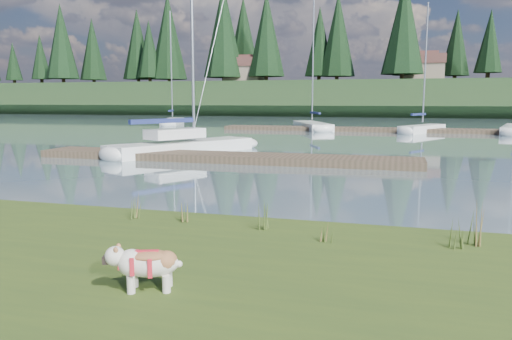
% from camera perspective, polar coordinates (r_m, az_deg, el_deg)
% --- Properties ---
extents(ground, '(200.00, 200.00, 0.00)m').
position_cam_1_polar(ground, '(40.36, 11.80, 4.35)').
color(ground, slate).
rests_on(ground, ground).
extents(bank, '(60.00, 9.00, 0.35)m').
position_cam_1_polar(bank, '(5.66, -18.90, -16.74)').
color(bank, '#384C19').
rests_on(bank, ground).
extents(ridge, '(200.00, 20.00, 5.00)m').
position_cam_1_polar(ridge, '(83.22, 14.15, 7.84)').
color(ridge, '#1D3319').
rests_on(ridge, ground).
extents(bulldog, '(0.88, 0.54, 0.52)m').
position_cam_1_polar(bulldog, '(5.89, -12.35, -10.28)').
color(bulldog, silver).
rests_on(bulldog, bank).
extents(sailboat_main, '(5.44, 8.23, 12.19)m').
position_cam_1_polar(sailboat_main, '(23.87, -7.19, 3.01)').
color(sailboat_main, white).
rests_on(sailboat_main, ground).
extents(dock_near, '(16.00, 2.00, 0.30)m').
position_cam_1_polar(dock_near, '(20.55, -4.02, 1.48)').
color(dock_near, '#4C3D2C').
rests_on(dock_near, ground).
extents(dock_far, '(26.00, 2.20, 0.30)m').
position_cam_1_polar(dock_far, '(40.25, 14.65, 4.46)').
color(dock_far, '#4C3D2C').
rests_on(dock_far, ground).
extents(sailboat_bg_0, '(3.79, 7.79, 11.20)m').
position_cam_1_polar(sailboat_bg_0, '(51.79, -9.42, 5.56)').
color(sailboat_bg_0, white).
rests_on(sailboat_bg_0, ground).
extents(sailboat_bg_1, '(5.01, 8.75, 12.99)m').
position_cam_1_polar(sailboat_bg_1, '(43.40, 6.18, 5.16)').
color(sailboat_bg_1, white).
rests_on(sailboat_bg_1, ground).
extents(sailboat_bg_2, '(3.99, 6.19, 9.69)m').
position_cam_1_polar(sailboat_bg_2, '(40.51, 18.80, 4.58)').
color(sailboat_bg_2, white).
rests_on(sailboat_bg_2, ground).
extents(weed_0, '(0.17, 0.14, 0.49)m').
position_cam_1_polar(weed_0, '(8.98, -8.00, -4.57)').
color(weed_0, '#475B23').
rests_on(weed_0, bank).
extents(weed_1, '(0.17, 0.14, 0.54)m').
position_cam_1_polar(weed_1, '(8.33, 0.84, -5.34)').
color(weed_1, '#475B23').
rests_on(weed_1, bank).
extents(weed_2, '(0.17, 0.14, 0.68)m').
position_cam_1_polar(weed_2, '(8.12, 23.81, -5.97)').
color(weed_2, '#475B23').
rests_on(weed_2, bank).
extents(weed_3, '(0.17, 0.14, 0.59)m').
position_cam_1_polar(weed_3, '(9.31, -13.41, -3.98)').
color(weed_3, '#475B23').
rests_on(weed_3, bank).
extents(weed_4, '(0.17, 0.14, 0.36)m').
position_cam_1_polar(weed_4, '(7.74, 8.15, -7.04)').
color(weed_4, '#475B23').
rests_on(weed_4, bank).
extents(weed_5, '(0.17, 0.14, 0.48)m').
position_cam_1_polar(weed_5, '(7.87, 21.94, -6.91)').
color(weed_5, '#475B23').
rests_on(weed_5, bank).
extents(mud_lip, '(60.00, 0.50, 0.14)m').
position_cam_1_polar(mud_lip, '(9.41, -3.28, -6.95)').
color(mud_lip, '#33281C').
rests_on(mud_lip, ground).
extents(conifer_0, '(5.72, 5.72, 14.15)m').
position_cam_1_polar(conifer_0, '(97.08, -21.35, 13.54)').
color(conifer_0, '#382619').
rests_on(conifer_0, ridge).
extents(conifer_1, '(4.40, 4.40, 11.30)m').
position_cam_1_polar(conifer_1, '(92.29, -12.11, 13.37)').
color(conifer_1, '#382619').
rests_on(conifer_1, ridge).
extents(conifer_2, '(6.60, 6.60, 16.05)m').
position_cam_1_polar(conifer_2, '(83.77, -3.74, 15.64)').
color(conifer_2, '#382619').
rests_on(conifer_2, ridge).
extents(conifer_3, '(4.84, 4.84, 12.25)m').
position_cam_1_polar(conifer_3, '(83.71, 7.27, 14.35)').
color(conifer_3, '#382619').
rests_on(conifer_3, ridge).
extents(conifer_4, '(6.16, 6.16, 15.10)m').
position_cam_1_polar(conifer_4, '(76.90, 16.55, 15.67)').
color(conifer_4, '#382619').
rests_on(conifer_4, ridge).
extents(conifer_5, '(3.96, 3.96, 10.35)m').
position_cam_1_polar(conifer_5, '(81.48, 25.16, 13.20)').
color(conifer_5, '#382619').
rests_on(conifer_5, ridge).
extents(house_0, '(6.30, 5.30, 4.65)m').
position_cam_1_polar(house_0, '(84.12, -1.26, 11.36)').
color(house_0, gray).
rests_on(house_0, ridge).
extents(house_1, '(6.30, 5.30, 4.65)m').
position_cam_1_polar(house_1, '(81.37, 18.52, 11.06)').
color(house_1, gray).
rests_on(house_1, ridge).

